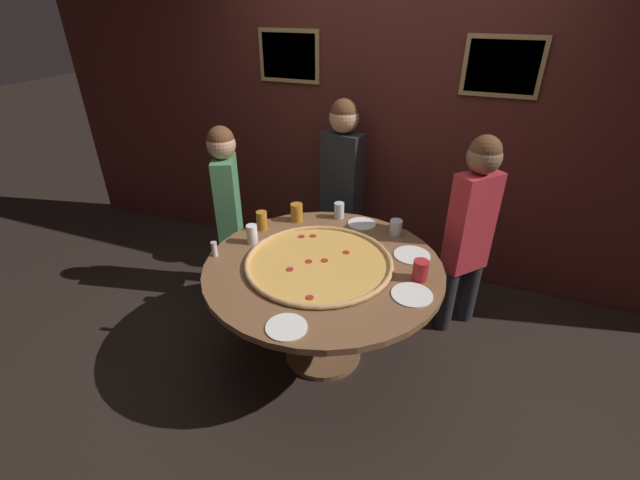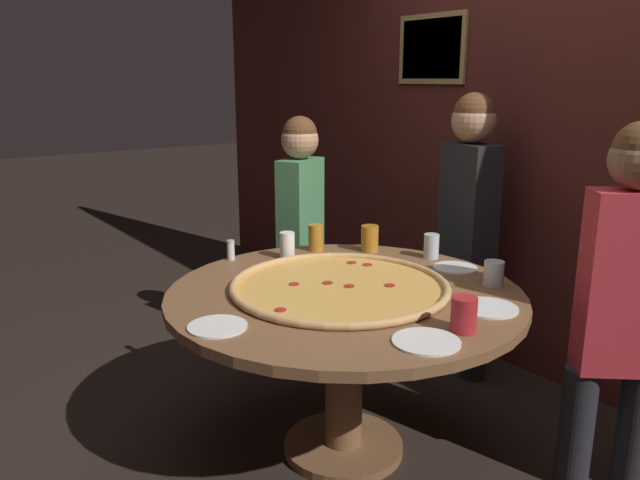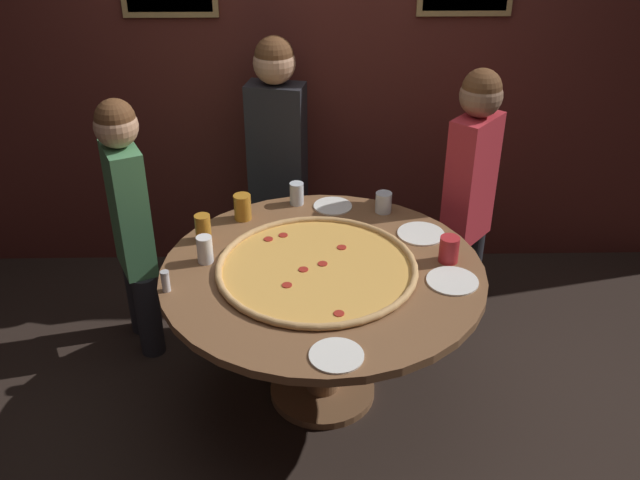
{
  "view_description": "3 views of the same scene",
  "coord_description": "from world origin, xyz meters",
  "px_view_note": "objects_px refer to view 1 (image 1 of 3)",
  "views": [
    {
      "loc": [
        0.79,
        -2.05,
        2.17
      ],
      "look_at": [
        -0.03,
        0.03,
        0.89
      ],
      "focal_mm": 24.0,
      "sensor_mm": 36.0,
      "label": 1
    },
    {
      "loc": [
        1.88,
        -1.53,
        1.59
      ],
      "look_at": [
        -0.08,
        -0.06,
        0.95
      ],
      "focal_mm": 35.0,
      "sensor_mm": 36.0,
      "label": 2
    },
    {
      "loc": [
        -0.06,
        -2.69,
        2.49
      ],
      "look_at": [
        -0.01,
        0.05,
        0.86
      ],
      "focal_mm": 40.0,
      "sensor_mm": 36.0,
      "label": 3
    }
  ],
  "objects_px": {
    "white_plate_near_front": "(362,224)",
    "white_plate_beside_cup": "(412,255)",
    "white_plate_right_side": "(412,295)",
    "diner_far_right": "(342,182)",
    "drink_cup_by_shaker": "(262,221)",
    "white_plate_left_side": "(286,327)",
    "dining_table": "(323,283)",
    "drink_cup_centre_back": "(252,234)",
    "giant_pizza": "(319,262)",
    "diner_side_right": "(470,227)",
    "drink_cup_front_edge": "(297,212)",
    "condiment_shaker": "(214,249)",
    "drink_cup_far_right": "(339,210)",
    "drink_cup_near_right": "(396,227)",
    "drink_cup_near_left": "(420,270)",
    "diner_side_left": "(228,205)"
  },
  "relations": [
    {
      "from": "diner_side_right",
      "to": "diner_side_left",
      "type": "relative_size",
      "value": 1.04
    },
    {
      "from": "white_plate_near_front",
      "to": "condiment_shaker",
      "type": "bearing_deg",
      "value": -134.49
    },
    {
      "from": "dining_table",
      "to": "drink_cup_by_shaker",
      "type": "relative_size",
      "value": 11.0
    },
    {
      "from": "drink_cup_front_edge",
      "to": "condiment_shaker",
      "type": "distance_m",
      "value": 0.69
    },
    {
      "from": "white_plate_beside_cup",
      "to": "diner_side_right",
      "type": "bearing_deg",
      "value": 51.04
    },
    {
      "from": "white_plate_beside_cup",
      "to": "drink_cup_centre_back",
      "type": "bearing_deg",
      "value": -167.43
    },
    {
      "from": "white_plate_near_front",
      "to": "drink_cup_by_shaker",
      "type": "bearing_deg",
      "value": -152.56
    },
    {
      "from": "condiment_shaker",
      "to": "diner_far_right",
      "type": "relative_size",
      "value": 0.06
    },
    {
      "from": "drink_cup_by_shaker",
      "to": "white_plate_left_side",
      "type": "xyz_separation_m",
      "value": [
        0.6,
        -0.87,
        -0.06
      ]
    },
    {
      "from": "drink_cup_by_shaker",
      "to": "white_plate_beside_cup",
      "type": "relative_size",
      "value": 0.58
    },
    {
      "from": "white_plate_right_side",
      "to": "diner_far_right",
      "type": "bearing_deg",
      "value": 125.12
    },
    {
      "from": "dining_table",
      "to": "drink_cup_far_right",
      "type": "relative_size",
      "value": 12.38
    },
    {
      "from": "drink_cup_centre_back",
      "to": "giant_pizza",
      "type": "bearing_deg",
      "value": -8.99
    },
    {
      "from": "drink_cup_far_right",
      "to": "diner_far_right",
      "type": "xyz_separation_m",
      "value": [
        -0.11,
        0.39,
        0.06
      ]
    },
    {
      "from": "drink_cup_near_left",
      "to": "condiment_shaker",
      "type": "height_order",
      "value": "drink_cup_near_left"
    },
    {
      "from": "dining_table",
      "to": "condiment_shaker",
      "type": "distance_m",
      "value": 0.72
    },
    {
      "from": "diner_side_left",
      "to": "white_plate_near_front",
      "type": "bearing_deg",
      "value": -106.6
    },
    {
      "from": "giant_pizza",
      "to": "drink_cup_near_right",
      "type": "xyz_separation_m",
      "value": [
        0.35,
        0.54,
        0.04
      ]
    },
    {
      "from": "drink_cup_front_edge",
      "to": "drink_cup_centre_back",
      "type": "distance_m",
      "value": 0.43
    },
    {
      "from": "drink_cup_front_edge",
      "to": "drink_cup_centre_back",
      "type": "bearing_deg",
      "value": -109.21
    },
    {
      "from": "white_plate_left_side",
      "to": "white_plate_near_front",
      "type": "distance_m",
      "value": 1.2
    },
    {
      "from": "dining_table",
      "to": "drink_cup_centre_back",
      "type": "relative_size",
      "value": 11.35
    },
    {
      "from": "drink_cup_far_right",
      "to": "white_plate_left_side",
      "type": "distance_m",
      "value": 1.25
    },
    {
      "from": "drink_cup_near_right",
      "to": "white_plate_near_front",
      "type": "distance_m",
      "value": 0.27
    },
    {
      "from": "giant_pizza",
      "to": "white_plate_near_front",
      "type": "relative_size",
      "value": 4.54
    },
    {
      "from": "drink_cup_far_right",
      "to": "white_plate_near_front",
      "type": "bearing_deg",
      "value": -11.66
    },
    {
      "from": "drink_cup_centre_back",
      "to": "white_plate_right_side",
      "type": "bearing_deg",
      "value": -9.57
    },
    {
      "from": "drink_cup_front_edge",
      "to": "diner_side_right",
      "type": "distance_m",
      "value": 1.21
    },
    {
      "from": "drink_cup_by_shaker",
      "to": "drink_cup_far_right",
      "type": "xyz_separation_m",
      "value": [
        0.44,
        0.37,
        -0.01
      ]
    },
    {
      "from": "condiment_shaker",
      "to": "white_plate_left_side",
      "type": "bearing_deg",
      "value": -32.09
    },
    {
      "from": "drink_cup_near_left",
      "to": "white_plate_beside_cup",
      "type": "distance_m",
      "value": 0.27
    },
    {
      "from": "drink_cup_near_left",
      "to": "dining_table",
      "type": "bearing_deg",
      "value": -174.3
    },
    {
      "from": "drink_cup_centre_back",
      "to": "diner_far_right",
      "type": "distance_m",
      "value": 1.0
    },
    {
      "from": "dining_table",
      "to": "diner_far_right",
      "type": "height_order",
      "value": "diner_far_right"
    },
    {
      "from": "white_plate_right_side",
      "to": "white_plate_beside_cup",
      "type": "bearing_deg",
      "value": 100.95
    },
    {
      "from": "drink_cup_centre_back",
      "to": "diner_side_right",
      "type": "bearing_deg",
      "value": 24.73
    },
    {
      "from": "dining_table",
      "to": "white_plate_right_side",
      "type": "bearing_deg",
      "value": -11.22
    },
    {
      "from": "white_plate_beside_cup",
      "to": "diner_far_right",
      "type": "distance_m",
      "value": 1.03
    },
    {
      "from": "drink_cup_front_edge",
      "to": "diner_far_right",
      "type": "height_order",
      "value": "diner_far_right"
    },
    {
      "from": "diner_side_right",
      "to": "drink_cup_centre_back",
      "type": "bearing_deg",
      "value": -24.57
    },
    {
      "from": "diner_side_left",
      "to": "dining_table",
      "type": "bearing_deg",
      "value": -140.02
    },
    {
      "from": "white_plate_near_front",
      "to": "white_plate_beside_cup",
      "type": "height_order",
      "value": "same"
    },
    {
      "from": "giant_pizza",
      "to": "drink_cup_near_right",
      "type": "distance_m",
      "value": 0.65
    },
    {
      "from": "dining_table",
      "to": "white_plate_near_front",
      "type": "relative_size",
      "value": 7.3
    },
    {
      "from": "white_plate_right_side",
      "to": "giant_pizza",
      "type": "bearing_deg",
      "value": 169.93
    },
    {
      "from": "giant_pizza",
      "to": "condiment_shaker",
      "type": "distance_m",
      "value": 0.66
    },
    {
      "from": "white_plate_right_side",
      "to": "diner_side_right",
      "type": "height_order",
      "value": "diner_side_right"
    },
    {
      "from": "drink_cup_near_left",
      "to": "drink_cup_far_right",
      "type": "xyz_separation_m",
      "value": [
        -0.7,
        0.58,
        -0.0
      ]
    },
    {
      "from": "drink_cup_centre_back",
      "to": "diner_side_right",
      "type": "distance_m",
      "value": 1.46
    },
    {
      "from": "drink_cup_far_right",
      "to": "diner_side_left",
      "type": "bearing_deg",
      "value": -167.17
    }
  ]
}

